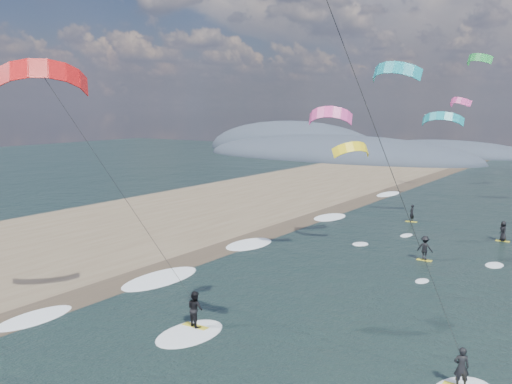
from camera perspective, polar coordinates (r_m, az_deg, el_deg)
The scene contains 7 objects.
wet_sand_strip at distance 36.36m, azimuth -16.61°, elevation -9.88°, with size 3.00×240.00×0.00m, color #382D23.
coastal_hills at distance 134.08m, azimuth 7.40°, elevation 3.77°, with size 80.00×41.00×15.00m.
kitesurfer_near_a at distance 19.56m, azimuth 8.74°, elevation 13.69°, with size 7.81×9.34×17.12m.
kitesurfer_near_b at distance 26.96m, azimuth -16.32°, elevation 3.79°, with size 7.05×9.47×13.94m.
far_kitesurfers at distance 48.53m, azimuth 18.51°, elevation -4.20°, with size 10.18×13.93×1.85m.
bg_kite_field at distance 67.85m, azimuth 21.63°, elevation 7.69°, with size 13.98×70.33×10.52m.
shoreline_surf at distance 38.56m, azimuth -9.95°, elevation -8.57°, with size 2.40×79.40×0.11m.
Camera 1 is at (14.93, -11.63, 11.36)m, focal length 40.00 mm.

